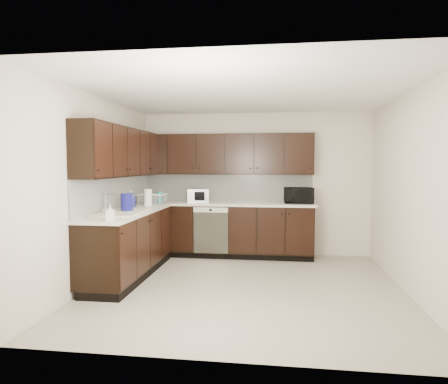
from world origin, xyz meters
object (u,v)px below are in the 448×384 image
at_px(storage_bin, 152,199).
at_px(blue_pitcher, 127,203).
at_px(toaster_oven, 198,195).
at_px(microwave, 299,195).
at_px(sink, 121,218).

xyz_separation_m(storage_bin, blue_pitcher, (0.01, -1.13, 0.05)).
distance_m(toaster_oven, blue_pitcher, 1.70).
bearing_deg(microwave, sink, -148.56).
distance_m(storage_bin, blue_pitcher, 1.14).
xyz_separation_m(microwave, blue_pitcher, (-2.41, -1.57, -0.00)).
relative_size(microwave, storage_bin, 1.18).
xyz_separation_m(microwave, toaster_oven, (-1.73, -0.01, -0.02)).
bearing_deg(sink, blue_pitcher, 82.20).
bearing_deg(sink, storage_bin, 89.28).
relative_size(sink, microwave, 1.73).
bearing_deg(blue_pitcher, microwave, 38.99).
relative_size(toaster_oven, blue_pitcher, 1.42).
bearing_deg(storage_bin, microwave, 10.10).
bearing_deg(sink, toaster_oven, 67.67).
relative_size(microwave, toaster_oven, 1.30).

